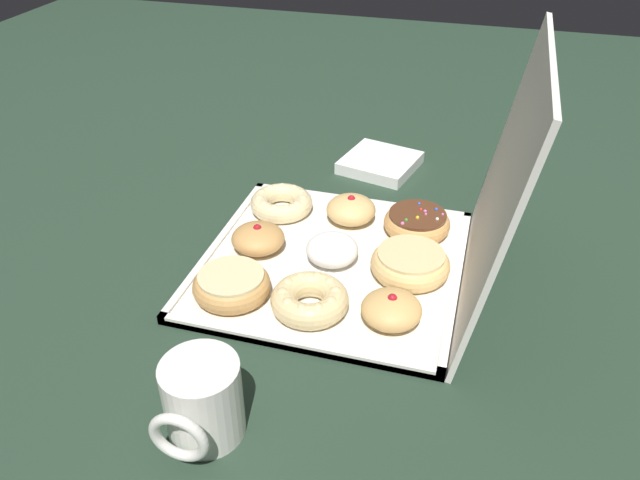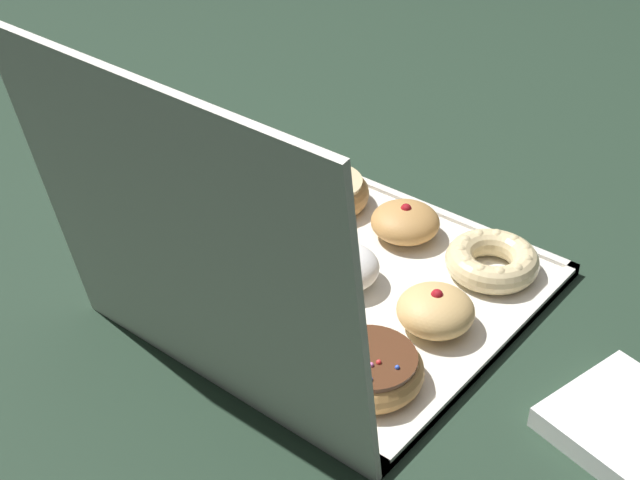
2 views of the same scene
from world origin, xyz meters
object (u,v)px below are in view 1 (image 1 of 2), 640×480
(sprinkle_donut_6, at_px, (417,222))
(jelly_filled_donut_3, at_px, (354,210))
(napkin_stack, at_px, (380,163))
(glazed_ring_donut_2, at_px, (232,285))
(powdered_filled_donut_4, at_px, (334,249))
(coffee_mug, at_px, (202,400))
(donut_box, at_px, (332,264))
(cruller_donut_0, at_px, (281,203))
(cruller_donut_5, at_px, (309,299))
(jelly_filled_donut_8, at_px, (391,309))
(glazed_ring_donut_7, at_px, (410,263))
(jelly_filled_donut_1, at_px, (259,237))

(sprinkle_donut_6, bearing_deg, jelly_filled_donut_3, -91.80)
(napkin_stack, bearing_deg, glazed_ring_donut_2, -14.72)
(powdered_filled_donut_4, relative_size, coffee_mug, 0.75)
(powdered_filled_donut_4, height_order, sprinkle_donut_6, powdered_filled_donut_4)
(powdered_filled_donut_4, height_order, napkin_stack, powdered_filled_donut_4)
(donut_box, bearing_deg, cruller_donut_0, -134.20)
(napkin_stack, bearing_deg, cruller_donut_5, -0.85)
(jelly_filled_donut_3, height_order, sprinkle_donut_6, jelly_filled_donut_3)
(jelly_filled_donut_3, distance_m, jelly_filled_donut_8, 0.27)
(cruller_donut_0, height_order, glazed_ring_donut_2, glazed_ring_donut_2)
(glazed_ring_donut_2, distance_m, jelly_filled_donut_8, 0.23)
(glazed_ring_donut_2, height_order, coffee_mug, coffee_mug)
(donut_box, xyz_separation_m, jelly_filled_donut_8, (0.12, 0.12, 0.03))
(cruller_donut_0, xyz_separation_m, powdered_filled_donut_4, (0.12, 0.13, 0.00))
(sprinkle_donut_6, distance_m, napkin_stack, 0.26)
(donut_box, relative_size, cruller_donut_5, 3.60)
(jelly_filled_donut_3, distance_m, sprinkle_donut_6, 0.11)
(donut_box, height_order, glazed_ring_donut_7, glazed_ring_donut_7)
(powdered_filled_donut_4, height_order, coffee_mug, coffee_mug)
(powdered_filled_donut_4, bearing_deg, jelly_filled_donut_3, 179.29)
(jelly_filled_donut_1, height_order, glazed_ring_donut_7, jelly_filled_donut_1)
(cruller_donut_5, relative_size, napkin_stack, 0.81)
(cruller_donut_5, distance_m, glazed_ring_donut_7, 0.17)
(glazed_ring_donut_2, relative_size, jelly_filled_donut_3, 1.35)
(cruller_donut_5, xyz_separation_m, glazed_ring_donut_7, (-0.12, 0.12, 0.00))
(jelly_filled_donut_1, distance_m, cruller_donut_5, 0.18)
(jelly_filled_donut_8, bearing_deg, jelly_filled_donut_3, -155.33)
(glazed_ring_donut_2, relative_size, powdered_filled_donut_4, 1.39)
(jelly_filled_donut_3, xyz_separation_m, cruller_donut_5, (0.25, -0.01, -0.00))
(jelly_filled_donut_8, bearing_deg, sprinkle_donut_6, -179.98)
(cruller_donut_5, bearing_deg, glazed_ring_donut_7, 134.75)
(coffee_mug, bearing_deg, glazed_ring_donut_2, -165.04)
(jelly_filled_donut_1, bearing_deg, sprinkle_donut_6, 116.45)
(donut_box, xyz_separation_m, cruller_donut_5, (0.12, -0.00, 0.03))
(powdered_filled_donut_4, height_order, glazed_ring_donut_7, powdered_filled_donut_4)
(donut_box, height_order, jelly_filled_donut_3, jelly_filled_donut_3)
(jelly_filled_donut_8, bearing_deg, glazed_ring_donut_7, 176.07)
(jelly_filled_donut_1, height_order, sprinkle_donut_6, jelly_filled_donut_1)
(jelly_filled_donut_3, bearing_deg, cruller_donut_5, -1.26)
(powdered_filled_donut_4, height_order, jelly_filled_donut_8, jelly_filled_donut_8)
(sprinkle_donut_6, distance_m, glazed_ring_donut_7, 0.12)
(jelly_filled_donut_3, relative_size, glazed_ring_donut_7, 0.70)
(napkin_stack, bearing_deg, jelly_filled_donut_1, -20.37)
(cruller_donut_0, distance_m, coffee_mug, 0.48)
(powdered_filled_donut_4, bearing_deg, cruller_donut_5, -1.82)
(cruller_donut_0, bearing_deg, glazed_ring_donut_7, 63.71)
(donut_box, distance_m, sprinkle_donut_6, 0.17)
(glazed_ring_donut_2, bearing_deg, glazed_ring_donut_7, 116.78)
(glazed_ring_donut_7, relative_size, jelly_filled_donut_8, 1.43)
(cruller_donut_5, bearing_deg, coffee_mug, -13.87)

